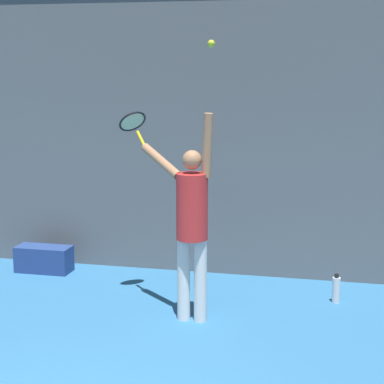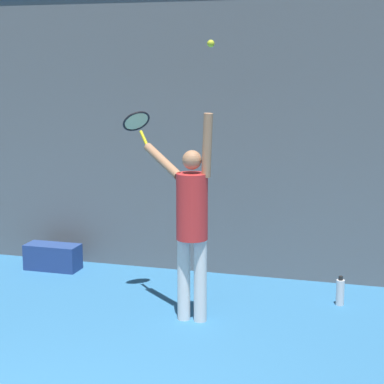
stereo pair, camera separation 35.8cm
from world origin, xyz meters
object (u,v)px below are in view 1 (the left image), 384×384
tennis_racket (133,123)px  water_bottle (336,289)px  tennis_player (191,218)px  equipment_bag (44,259)px  tennis_ball (211,44)px

tennis_racket → water_bottle: bearing=9.0°
tennis_player → tennis_racket: (-0.76, 0.52, 0.88)m
tennis_player → tennis_racket: size_ratio=5.31×
water_bottle → equipment_bag: bearing=174.7°
tennis_player → tennis_ball: bearing=-12.1°
tennis_ball → tennis_player: bearing=167.9°
tennis_racket → equipment_bag: bearing=154.4°
tennis_ball → water_bottle: tennis_ball is taller
tennis_racket → equipment_bag: tennis_racket is taller
equipment_bag → tennis_racket: bearing=-25.6°
water_bottle → equipment_bag: (-3.59, 0.34, 0.01)m
equipment_bag → tennis_player: bearing=-28.9°
tennis_ball → water_bottle: (1.21, 0.91, -2.60)m
tennis_player → water_bottle: bearing=31.3°
tennis_ball → equipment_bag: tennis_ball is taller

